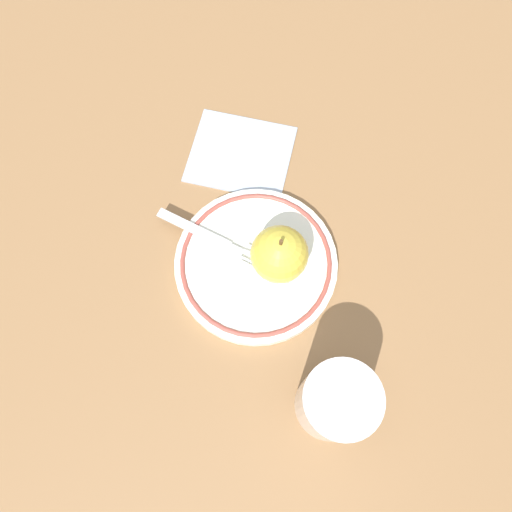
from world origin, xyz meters
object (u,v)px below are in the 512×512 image
fork (220,242)px  drinking_glass (336,402)px  napkin_folded (238,154)px  apple_red_whole (279,254)px  plate (256,264)px

fork → drinking_glass: size_ratio=1.52×
napkin_folded → apple_red_whole: bearing=97.6°
plate → napkin_folded: bearing=-91.3°
drinking_glass → napkin_folded: (0.05, -0.34, -0.05)m
plate → fork: 0.05m
plate → napkin_folded: size_ratio=1.49×
apple_red_whole → fork: bearing=-31.3°
plate → fork: fork is taller
drinking_glass → napkin_folded: size_ratio=0.78×
plate → drinking_glass: bearing=106.6°
apple_red_whole → drinking_glass: size_ratio=0.73×
napkin_folded → drinking_glass: bearing=98.3°
apple_red_whole → drinking_glass: drinking_glass is taller
apple_red_whole → drinking_glass: 0.17m
fork → napkin_folded: 0.14m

